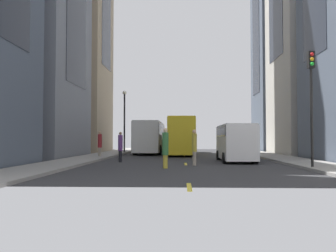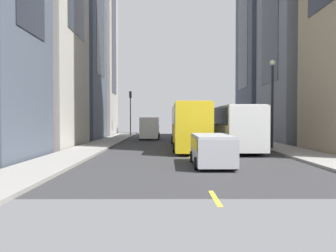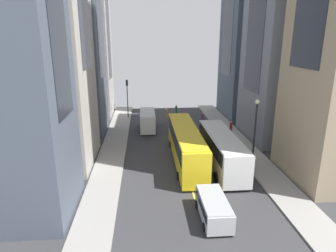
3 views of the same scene
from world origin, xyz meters
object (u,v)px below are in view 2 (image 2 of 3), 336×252
Objects in this scene: streetcar_yellow at (188,122)px; pedestrian_crossing_near at (186,128)px; pedestrian_walking_far at (215,129)px; car_silver_0 at (212,147)px; city_bus_white at (232,124)px; pedestrian_crossing_mid at (248,130)px; delivery_van_white at (150,126)px; pedestrian_waiting_curb at (174,128)px; traffic_light_near_corner at (130,105)px.

streetcar_yellow reaches higher than pedestrian_crossing_near.
car_silver_0 is at bearing -85.87° from pedestrian_walking_far.
pedestrian_crossing_near reaches higher than car_silver_0.
city_bus_white is 3.71m from streetcar_yellow.
pedestrian_crossing_near is at bearing 134.44° from pedestrian_crossing_mid.
city_bus_white is 1.81× the size of delivery_van_white.
pedestrian_walking_far is (-4.97, 2.74, -0.08)m from pedestrian_waiting_curb.
city_bus_white is 17.31m from pedestrian_waiting_curb.
traffic_light_near_corner reaches higher than pedestrian_crossing_mid.
delivery_van_white is at bearing 171.28° from pedestrian_crossing_mid.
pedestrian_crossing_near is at bearing -90.61° from car_silver_0.
pedestrian_crossing_near is (-0.30, -27.83, 0.21)m from car_silver_0.
streetcar_yellow is at bearing -23.09° from city_bus_white.
pedestrian_crossing_near is at bearing -82.33° from city_bus_white.
delivery_van_white is 4.76m from pedestrian_waiting_curb.
traffic_light_near_corner is at bearing -62.11° from city_bus_white.
streetcar_yellow is at bearing 108.04° from delivery_van_white.
delivery_van_white is 2.99× the size of pedestrian_walking_far.
delivery_van_white is at bearing -0.11° from pedestrian_waiting_curb.
pedestrian_walking_far is at bearing -98.93° from car_silver_0.
pedestrian_walking_far is at bearing -93.18° from city_bus_white.
city_bus_white is 9.36m from pedestrian_crossing_mid.
pedestrian_crossing_mid is 0.34× the size of traffic_light_near_corner.
city_bus_white is 5.19× the size of pedestrian_waiting_curb.
pedestrian_crossing_near is 0.36× the size of traffic_light_near_corner.
delivery_van_white is (7.20, -13.10, -0.49)m from city_bus_white.
streetcar_yellow is 2.22× the size of traffic_light_near_corner.
delivery_van_white reaches higher than pedestrian_crossing_near.
pedestrian_crossing_near is (-4.66, -5.75, -0.36)m from delivery_van_white.
car_silver_0 is 27.83m from pedestrian_crossing_near.
pedestrian_crossing_mid is (-6.32, -17.63, 0.31)m from car_silver_0.
traffic_light_near_corner is (10.23, -19.34, 2.35)m from city_bus_white.
pedestrian_walking_far is (-7.98, -0.93, -0.42)m from delivery_van_white.
streetcar_yellow is 10.51m from car_silver_0.
streetcar_yellow reaches higher than pedestrian_crossing_mid.
pedestrian_crossing_near is at bearing -92.86° from streetcar_yellow.
pedestrian_waiting_curb is 0.36× the size of traffic_light_near_corner.
streetcar_yellow is at bearing 110.89° from traffic_light_near_corner.
city_bus_white is 19.04m from pedestrian_crossing_near.
streetcar_yellow is 19.28m from traffic_light_near_corner.
pedestrian_crossing_mid is 0.96× the size of pedestrian_waiting_curb.
city_bus_white reaches higher than pedestrian_crossing_near.
pedestrian_crossing_near is (2.54, -18.85, -0.85)m from city_bus_white.
pedestrian_crossing_near is 1.06× the size of pedestrian_walking_far.
delivery_van_white is 22.51m from car_silver_0.
pedestrian_waiting_curb is at bearing 147.27° from pedestrian_crossing_mid.
pedestrian_walking_far is at bearing 130.55° from pedestrian_crossing_mid.
city_bus_white is at bearing -107.53° from car_silver_0.
streetcar_yellow reaches higher than pedestrian_waiting_curb.
traffic_light_near_corner reaches higher than streetcar_yellow.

